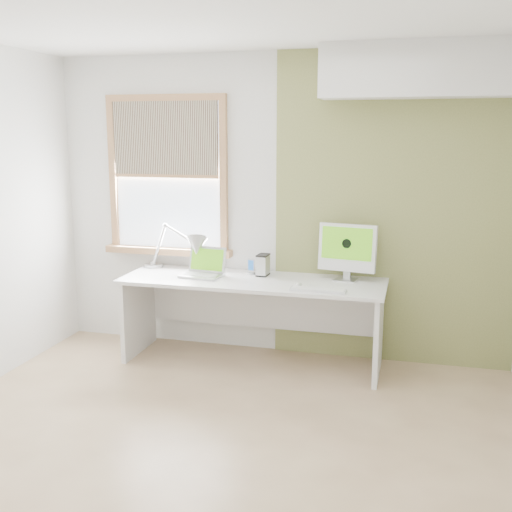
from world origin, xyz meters
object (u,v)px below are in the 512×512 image
(external_drive, at_px, (263,265))
(imac, at_px, (347,249))
(desk_lamp, at_px, (188,248))
(laptop, at_px, (204,269))
(desk, at_px, (254,300))

(external_drive, height_order, imac, imac)
(desk_lamp, relative_size, laptop, 1.90)
(laptop, xyz_separation_m, imac, (1.20, 0.15, 0.20))
(desk, xyz_separation_m, imac, (0.76, 0.11, 0.46))
(external_drive, xyz_separation_m, imac, (0.71, 0.01, 0.17))
(desk, xyz_separation_m, laptop, (-0.44, -0.03, 0.25))
(external_drive, bearing_deg, laptop, -164.82)
(desk_lamp, xyz_separation_m, external_drive, (0.66, 0.04, -0.12))
(imac, bearing_deg, desk, -171.43)
(external_drive, distance_m, imac, 0.73)
(laptop, relative_size, imac, 0.76)
(desk_lamp, bearing_deg, external_drive, 3.53)
(desk_lamp, xyz_separation_m, imac, (1.37, 0.05, 0.05))
(desk_lamp, distance_m, laptop, 0.25)
(desk_lamp, relative_size, imac, 1.44)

